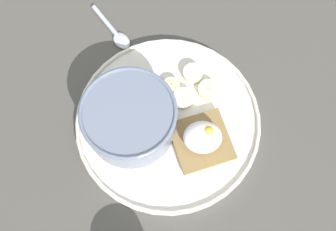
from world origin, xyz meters
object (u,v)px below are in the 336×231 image
toast_slice (201,141)px  banana_slice_back (172,86)px  banana_slice_right (208,90)px  banana_slice_left (193,74)px  banana_slice_front (183,98)px  poached_egg (203,137)px  oatmeal_bowl (130,118)px  spoon (115,32)px

toast_slice → banana_slice_back: bearing=-66.4°
banana_slice_right → banana_slice_left: bearing=-53.3°
banana_slice_front → banana_slice_back: 2.76cm
poached_egg → banana_slice_front: poached_egg is taller
oatmeal_bowl → banana_slice_back: size_ratio=4.89×
banana_slice_left → banana_slice_right: (-2.23, 3.00, -0.03)cm
oatmeal_bowl → spoon: size_ratio=1.47×
toast_slice → oatmeal_bowl: bearing=-17.3°
banana_slice_front → poached_egg: bearing=108.8°
oatmeal_bowl → banana_slice_right: 13.40cm
poached_egg → banana_slice_front: (2.42, -7.11, -2.18)cm
oatmeal_bowl → banana_slice_right: bearing=-157.4°
toast_slice → poached_egg: poached_egg is taller
poached_egg → banana_slice_front: size_ratio=1.24×
oatmeal_bowl → banana_slice_front: bearing=-154.5°
banana_slice_back → banana_slice_right: bearing=170.4°
oatmeal_bowl → banana_slice_right: oatmeal_bowl is taller
banana_slice_back → banana_slice_right: (-5.74, 0.97, -0.01)cm
toast_slice → banana_slice_right: 8.51cm
toast_slice → banana_slice_front: (2.36, -7.15, -0.05)cm
banana_slice_left → banana_slice_back: bearing=30.0°
banana_slice_left → banana_slice_back: same height
toast_slice → spoon: 24.45cm
poached_egg → banana_slice_left: size_ratio=1.50×
toast_slice → banana_slice_left: banana_slice_left is taller
toast_slice → poached_egg: size_ratio=1.79×
oatmeal_bowl → banana_slice_left: oatmeal_bowl is taller
oatmeal_bowl → poached_egg: (-10.55, 3.23, -0.22)cm
banana_slice_back → banana_slice_left: bearing=-150.0°
toast_slice → poached_egg: (-0.06, -0.04, 2.14)cm
oatmeal_bowl → banana_slice_right: (-12.16, -5.07, -2.41)cm
poached_egg → banana_slice_right: poached_egg is taller
banana_slice_back → spoon: (9.26, -11.14, -1.28)cm
banana_slice_front → banana_slice_right: same height
oatmeal_bowl → toast_slice: bearing=162.7°
banana_slice_left → banana_slice_back: (3.51, 2.03, -0.02)cm
spoon → banana_slice_front: bearing=129.5°
banana_slice_left → banana_slice_front: bearing=66.7°
toast_slice → banana_slice_right: bearing=-101.3°
poached_egg → banana_slice_front: 7.83cm
poached_egg → banana_slice_back: bearing=-66.0°
spoon → toast_slice: bearing=123.1°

